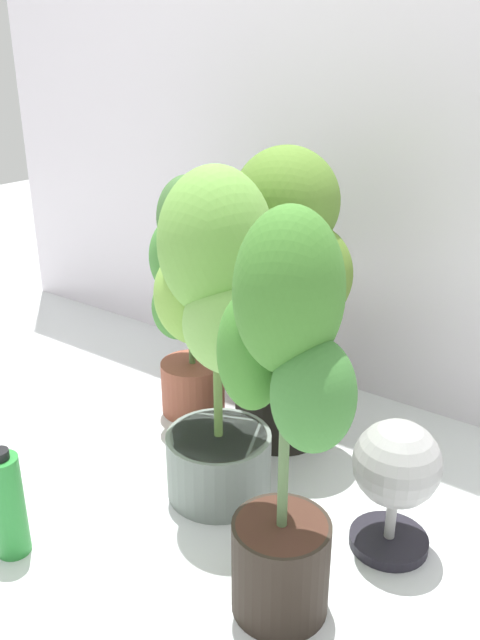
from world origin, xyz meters
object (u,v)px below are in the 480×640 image
at_px(potted_plant_front_right, 284,407).
at_px(potted_plant_center, 217,322).
at_px(floor_fan, 396,472).
at_px(potted_plant_back_center, 284,277).
at_px(nutrient_bottle, 8,505).
at_px(potted_plant_back_left, 187,291).

distance_m(potted_plant_front_right, potted_plant_center, 0.39).
distance_m(potted_plant_center, floor_fan, 0.52).
relative_size(potted_plant_front_right, potted_plant_back_center, 1.00).
bearing_deg(nutrient_bottle, floor_fan, 37.21).
distance_m(potted_plant_back_left, nutrient_bottle, 0.77).
xyz_separation_m(potted_plant_back_left, floor_fan, (0.76, -0.20, -0.20)).
bearing_deg(potted_plant_back_left, potted_plant_front_right, -37.32).
bearing_deg(floor_fan, nutrient_bottle, 179.86).
xyz_separation_m(potted_plant_back_left, potted_plant_back_center, (0.30, 0.06, 0.09)).
relative_size(potted_plant_back_left, nutrient_bottle, 2.75).
relative_size(potted_plant_front_right, nutrient_bottle, 3.10).
xyz_separation_m(potted_plant_back_center, nutrient_bottle, (-0.22, -0.77, -0.36)).
relative_size(potted_plant_back_left, potted_plant_center, 0.89).
relative_size(potted_plant_back_center, floor_fan, 2.60).
relative_size(potted_plant_back_left, potted_plant_back_center, 0.89).
bearing_deg(potted_plant_front_right, potted_plant_back_center, 122.44).
height_order(floor_fan, nutrient_bottle, floor_fan).
height_order(potted_plant_front_right, potted_plant_back_center, potted_plant_back_center).
xyz_separation_m(potted_plant_front_right, floor_fan, (0.11, 0.30, -0.26)).
distance_m(potted_plant_back_center, potted_plant_center, 0.33).
bearing_deg(potted_plant_back_center, potted_plant_back_left, -169.59).
height_order(potted_plant_front_right, floor_fan, potted_plant_front_right).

